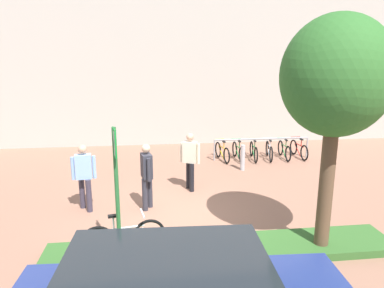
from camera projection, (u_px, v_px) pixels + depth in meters
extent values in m
plane|color=#936651|center=(172.00, 216.00, 8.81)|extent=(60.00, 60.00, 0.00)
cube|color=#B2ADA3|center=(158.00, 31.00, 15.63)|extent=(28.00, 1.20, 10.00)
cube|color=#336028|center=(223.00, 250.00, 7.10)|extent=(7.00, 1.10, 0.16)
cylinder|color=brown|center=(326.00, 188.00, 6.92)|extent=(0.28, 0.28, 2.68)
ellipsoid|color=#2D6628|center=(336.00, 76.00, 6.42)|extent=(2.02, 2.02, 2.22)
cylinder|color=#2D7238|center=(117.00, 197.00, 6.58)|extent=(0.08, 0.08, 2.62)
cube|color=#198C33|center=(114.00, 142.00, 6.34)|extent=(0.10, 0.36, 0.52)
cube|color=white|center=(114.00, 142.00, 6.34)|extent=(0.10, 0.30, 0.44)
torus|color=black|center=(97.00, 242.00, 6.91)|extent=(0.66, 0.17, 0.66)
torus|color=black|center=(149.00, 235.00, 7.20)|extent=(0.66, 0.17, 0.66)
cylinder|color=silver|center=(123.00, 228.00, 7.00)|extent=(0.83, 0.18, 0.04)
cylinder|color=silver|center=(129.00, 239.00, 7.09)|extent=(0.60, 0.14, 0.44)
cylinder|color=silver|center=(114.00, 224.00, 6.92)|extent=(0.04, 0.04, 0.28)
cube|color=black|center=(113.00, 216.00, 6.88)|extent=(0.21, 0.11, 0.05)
cylinder|color=silver|center=(143.00, 213.00, 7.05)|extent=(0.11, 0.42, 0.04)
cylinder|color=#99999E|center=(214.00, 150.00, 13.56)|extent=(0.06, 0.06, 0.80)
cylinder|color=#99999E|center=(307.00, 148.00, 13.99)|extent=(0.06, 0.06, 0.80)
cylinder|color=#99999E|center=(262.00, 139.00, 13.68)|extent=(3.70, 0.08, 0.06)
torus|color=black|center=(227.00, 156.00, 13.19)|extent=(0.15, 0.61, 0.61)
torus|color=black|center=(218.00, 150.00, 14.06)|extent=(0.15, 0.61, 0.61)
cylinder|color=gold|center=(222.00, 147.00, 13.58)|extent=(0.15, 0.77, 0.03)
cylinder|color=gold|center=(221.00, 153.00, 13.72)|extent=(0.12, 0.56, 0.40)
cylinder|color=gold|center=(224.00, 146.00, 13.39)|extent=(0.03, 0.03, 0.26)
cube|color=black|center=(224.00, 142.00, 13.36)|extent=(0.10, 0.19, 0.05)
cylinder|color=gold|center=(219.00, 139.00, 13.86)|extent=(0.39, 0.09, 0.04)
torus|color=black|center=(241.00, 155.00, 13.24)|extent=(0.07, 0.61, 0.61)
torus|color=black|center=(235.00, 149.00, 14.15)|extent=(0.07, 0.61, 0.61)
cylinder|color=#1E7233|center=(238.00, 147.00, 13.65)|extent=(0.05, 0.77, 0.03)
cylinder|color=#1E7233|center=(237.00, 152.00, 13.79)|extent=(0.05, 0.56, 0.40)
cylinder|color=#1E7233|center=(239.00, 145.00, 13.46)|extent=(0.03, 0.03, 0.26)
cube|color=black|center=(239.00, 141.00, 13.43)|extent=(0.08, 0.19, 0.05)
cylinder|color=#1E7233|center=(236.00, 139.00, 13.94)|extent=(0.39, 0.05, 0.04)
torus|color=black|center=(256.00, 155.00, 13.29)|extent=(0.12, 0.61, 0.61)
torus|color=black|center=(251.00, 149.00, 14.20)|extent=(0.12, 0.61, 0.61)
cylinder|color=#1E7233|center=(254.00, 147.00, 13.69)|extent=(0.12, 0.77, 0.03)
cylinder|color=#1E7233|center=(253.00, 152.00, 13.84)|extent=(0.09, 0.56, 0.40)
cylinder|color=#1E7233|center=(255.00, 145.00, 13.50)|extent=(0.03, 0.03, 0.26)
cube|color=black|center=(255.00, 141.00, 13.47)|extent=(0.09, 0.19, 0.05)
cylinder|color=#1E7233|center=(252.00, 139.00, 13.99)|extent=(0.39, 0.08, 0.04)
torus|color=black|center=(271.00, 154.00, 13.35)|extent=(0.16, 0.61, 0.61)
torus|color=black|center=(267.00, 148.00, 14.26)|extent=(0.16, 0.61, 0.61)
cylinder|color=silver|center=(269.00, 146.00, 13.76)|extent=(0.17, 0.76, 0.03)
cylinder|color=silver|center=(269.00, 151.00, 13.91)|extent=(0.13, 0.55, 0.40)
cylinder|color=silver|center=(270.00, 144.00, 13.57)|extent=(0.03, 0.03, 0.26)
cube|color=black|center=(270.00, 141.00, 13.54)|extent=(0.11, 0.19, 0.05)
cylinder|color=silver|center=(268.00, 138.00, 14.05)|extent=(0.39, 0.10, 0.04)
torus|color=black|center=(288.00, 154.00, 13.45)|extent=(0.09, 0.61, 0.61)
torus|color=black|center=(280.00, 148.00, 14.36)|extent=(0.09, 0.61, 0.61)
cylinder|color=#1E7233|center=(284.00, 146.00, 13.86)|extent=(0.08, 0.77, 0.03)
cylinder|color=#1E7233|center=(283.00, 151.00, 14.00)|extent=(0.07, 0.56, 0.40)
cylinder|color=#1E7233|center=(286.00, 144.00, 13.67)|extent=(0.03, 0.03, 0.26)
cube|color=black|center=(286.00, 140.00, 13.63)|extent=(0.08, 0.19, 0.05)
cylinder|color=#1E7233|center=(282.00, 138.00, 14.15)|extent=(0.39, 0.06, 0.04)
torus|color=black|center=(304.00, 153.00, 13.57)|extent=(0.08, 0.61, 0.61)
torus|color=black|center=(294.00, 147.00, 14.47)|extent=(0.08, 0.61, 0.61)
cylinder|color=red|center=(299.00, 145.00, 13.97)|extent=(0.07, 0.77, 0.03)
cylinder|color=red|center=(298.00, 150.00, 14.12)|extent=(0.06, 0.56, 0.40)
cylinder|color=red|center=(301.00, 143.00, 13.79)|extent=(0.03, 0.03, 0.26)
cube|color=black|center=(302.00, 139.00, 13.75)|extent=(0.08, 0.19, 0.05)
cylinder|color=red|center=(295.00, 137.00, 14.26)|extent=(0.39, 0.05, 0.04)
cylinder|color=#ADADB2|center=(243.00, 158.00, 12.37)|extent=(0.16, 0.16, 0.90)
cylinder|color=black|center=(188.00, 175.00, 10.63)|extent=(0.14, 0.14, 0.85)
cylinder|color=black|center=(192.00, 177.00, 10.37)|extent=(0.14, 0.14, 0.85)
cube|color=beige|center=(190.00, 152.00, 10.33)|extent=(0.47, 0.39, 0.62)
cylinder|color=beige|center=(182.00, 152.00, 10.42)|extent=(0.09, 0.09, 0.59)
cylinder|color=beige|center=(199.00, 154.00, 10.25)|extent=(0.09, 0.09, 0.59)
sphere|color=tan|center=(190.00, 137.00, 10.23)|extent=(0.22, 0.22, 0.22)
cylinder|color=#383342|center=(82.00, 192.00, 9.22)|extent=(0.14, 0.14, 0.85)
cylinder|color=#383342|center=(89.00, 196.00, 8.98)|extent=(0.14, 0.14, 0.85)
cube|color=#8CB2E5|center=(83.00, 167.00, 8.93)|extent=(0.43, 0.29, 0.62)
cylinder|color=#8CB2E5|center=(73.00, 168.00, 8.88)|extent=(0.09, 0.09, 0.59)
cylinder|color=#8CB2E5|center=(94.00, 167.00, 9.00)|extent=(0.09, 0.09, 0.59)
sphere|color=tan|center=(82.00, 149.00, 8.83)|extent=(0.22, 0.22, 0.22)
cylinder|color=#2D2D38|center=(150.00, 192.00, 9.27)|extent=(0.14, 0.14, 0.85)
cylinder|color=#2D2D38|center=(145.00, 195.00, 9.05)|extent=(0.14, 0.14, 0.85)
cube|color=#2D2D38|center=(147.00, 166.00, 8.99)|extent=(0.32, 0.44, 0.62)
cylinder|color=#2D2D38|center=(144.00, 164.00, 9.24)|extent=(0.09, 0.09, 0.59)
cylinder|color=#2D2D38|center=(149.00, 170.00, 8.76)|extent=(0.09, 0.09, 0.59)
sphere|color=tan|center=(146.00, 149.00, 8.89)|extent=(0.22, 0.22, 0.22)
cube|color=#1E2328|center=(166.00, 280.00, 4.19)|extent=(2.48, 1.70, 0.56)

